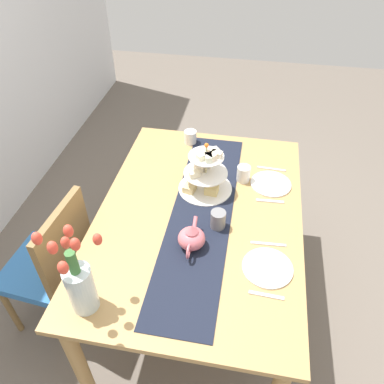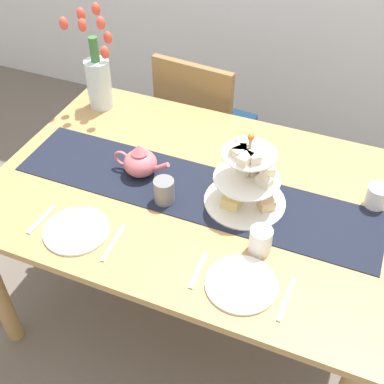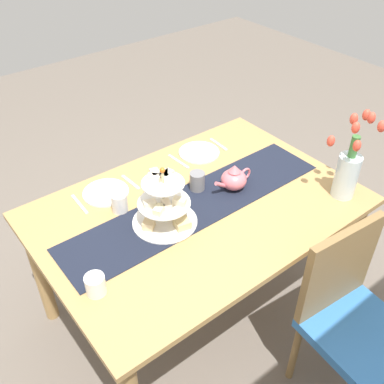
# 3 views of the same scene
# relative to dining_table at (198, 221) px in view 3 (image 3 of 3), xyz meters

# --- Properties ---
(ground_plane) EXTENTS (8.00, 8.00, 0.00)m
(ground_plane) POSITION_rel_dining_table_xyz_m (0.00, 0.00, -0.66)
(ground_plane) COLOR #6B6056
(dining_table) EXTENTS (1.53, 1.06, 0.76)m
(dining_table) POSITION_rel_dining_table_xyz_m (0.00, 0.00, 0.00)
(dining_table) COLOR tan
(dining_table) RESTS_ON ground_plane
(chair_left) EXTENTS (0.46, 0.46, 0.91)m
(chair_left) POSITION_rel_dining_table_xyz_m (-0.26, 0.76, -0.16)
(chair_left) COLOR olive
(chair_left) RESTS_ON ground_plane
(table_runner) EXTENTS (1.40, 0.31, 0.00)m
(table_runner) POSITION_rel_dining_table_xyz_m (0.00, -0.01, 0.10)
(table_runner) COLOR black
(table_runner) RESTS_ON dining_table
(tiered_cake_stand) EXTENTS (0.30, 0.30, 0.30)m
(tiered_cake_stand) POSITION_rel_dining_table_xyz_m (0.20, 0.00, 0.21)
(tiered_cake_stand) COLOR beige
(tiered_cake_stand) RESTS_ON table_runner
(teapot) EXTENTS (0.24, 0.13, 0.14)m
(teapot) POSITION_rel_dining_table_xyz_m (-0.23, 0.00, 0.16)
(teapot) COLOR #D66B75
(teapot) RESTS_ON table_runner
(tulip_vase) EXTENTS (0.24, 0.19, 0.45)m
(tulip_vase) POSITION_rel_dining_table_xyz_m (-0.62, 0.37, 0.26)
(tulip_vase) COLOR silver
(tulip_vase) RESTS_ON dining_table
(cream_jug) EXTENTS (0.08, 0.08, 0.08)m
(cream_jug) POSITION_rel_dining_table_xyz_m (0.64, 0.17, 0.14)
(cream_jug) COLOR white
(cream_jug) RESTS_ON dining_table
(dinner_plate_left) EXTENTS (0.23, 0.23, 0.01)m
(dinner_plate_left) POSITION_rel_dining_table_xyz_m (-0.30, -0.36, 0.11)
(dinner_plate_left) COLOR white
(dinner_plate_left) RESTS_ON dining_table
(fork_left) EXTENTS (0.02, 0.15, 0.01)m
(fork_left) POSITION_rel_dining_table_xyz_m (-0.44, -0.36, 0.10)
(fork_left) COLOR silver
(fork_left) RESTS_ON dining_table
(knife_left) EXTENTS (0.02, 0.17, 0.01)m
(knife_left) POSITION_rel_dining_table_xyz_m (-0.15, -0.36, 0.10)
(knife_left) COLOR silver
(knife_left) RESTS_ON dining_table
(dinner_plate_right) EXTENTS (0.23, 0.23, 0.01)m
(dinner_plate_right) POSITION_rel_dining_table_xyz_m (0.30, -0.36, 0.11)
(dinner_plate_right) COLOR white
(dinner_plate_right) RESTS_ON dining_table
(fork_right) EXTENTS (0.02, 0.15, 0.01)m
(fork_right) POSITION_rel_dining_table_xyz_m (0.16, -0.36, 0.10)
(fork_right) COLOR silver
(fork_right) RESTS_ON dining_table
(knife_right) EXTENTS (0.02, 0.17, 0.01)m
(knife_right) POSITION_rel_dining_table_xyz_m (0.45, -0.36, 0.10)
(knife_right) COLOR silver
(knife_right) RESTS_ON dining_table
(mug_grey) EXTENTS (0.08, 0.08, 0.09)m
(mug_grey) POSITION_rel_dining_table_xyz_m (-0.08, -0.11, 0.15)
(mug_grey) COLOR slate
(mug_grey) RESTS_ON table_runner
(mug_white_text) EXTENTS (0.08, 0.08, 0.09)m
(mug_white_text) POSITION_rel_dining_table_xyz_m (0.31, -0.20, 0.15)
(mug_white_text) COLOR white
(mug_white_text) RESTS_ON dining_table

